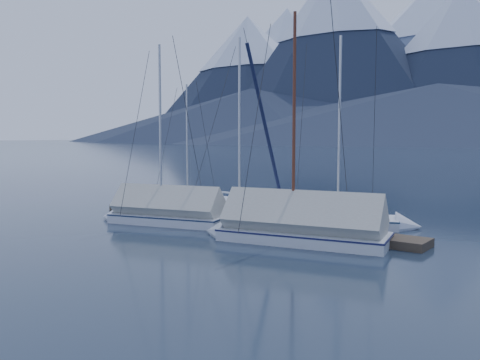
% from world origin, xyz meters
% --- Properties ---
extents(ground, '(1000.00, 1000.00, 0.00)m').
position_xyz_m(ground, '(0.00, 0.00, 0.00)').
color(ground, black).
rests_on(ground, ground).
extents(dock, '(18.00, 1.50, 0.54)m').
position_xyz_m(dock, '(0.00, 2.00, 0.11)').
color(dock, '#382D23').
rests_on(dock, ground).
extents(mooring_posts, '(15.12, 1.52, 0.35)m').
position_xyz_m(mooring_posts, '(-0.50, 2.00, 0.35)').
color(mooring_posts, '#382D23').
rests_on(mooring_posts, ground).
extents(sailboat_open_left, '(6.35, 3.21, 8.08)m').
position_xyz_m(sailboat_open_left, '(-5.54, 4.75, 0.14)').
color(sailboat_open_left, silver).
rests_on(sailboat_open_left, ground).
extents(sailboat_open_mid, '(8.04, 3.41, 10.49)m').
position_xyz_m(sailboat_open_mid, '(-1.34, 4.41, 0.18)').
color(sailboat_open_mid, silver).
rests_on(sailboat_open_mid, ground).
extents(sailboat_open_right, '(7.71, 4.85, 9.90)m').
position_xyz_m(sailboat_open_right, '(4.39, 4.85, 0.17)').
color(sailboat_open_right, silver).
rests_on(sailboat_open_right, ground).
extents(sailboat_covered_near, '(8.22, 4.05, 10.25)m').
position_xyz_m(sailboat_covered_near, '(3.92, 0.19, 0.51)').
color(sailboat_covered_near, silver).
rests_on(sailboat_covered_near, ground).
extents(sailboat_covered_far, '(7.14, 3.81, 9.60)m').
position_xyz_m(sailboat_covered_far, '(-3.57, 0.03, 0.47)').
color(sailboat_covered_far, silver).
rests_on(sailboat_covered_far, ground).
extents(person, '(0.59, 0.69, 1.61)m').
position_xyz_m(person, '(6.39, 2.04, 1.15)').
color(person, black).
rests_on(person, dock).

